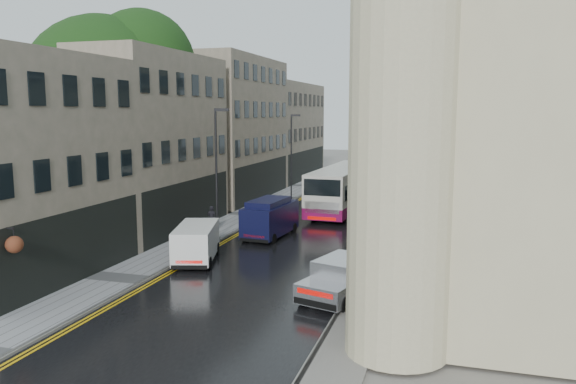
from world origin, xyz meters
The scene contains 16 objects.
road centered at (0.00, 27.50, 0.01)m, with size 9.00×85.00×0.02m, color black.
left_sidewalk centered at (-5.85, 27.50, 0.06)m, with size 2.70×85.00×0.12m, color gray.
right_sidewalk centered at (5.40, 27.50, 0.06)m, with size 1.80×85.00×0.12m, color slate.
old_shop_row centered at (-9.45, 30.00, 6.00)m, with size 4.50×56.00×12.00m, color gray, non-canonical shape.
modern_block centered at (10.30, 26.00, 7.00)m, with size 8.00×40.00×14.00m, color beige, non-canonical shape.
church_spire centered at (0.50, 82.00, 20.00)m, with size 6.40×6.40×40.00m, color #71665A, non-canonical shape.
tree_near centered at (-12.50, 20.00, 6.95)m, with size 10.56×10.56×13.89m, color black, non-canonical shape.
tree_far centered at (-12.20, 33.00, 6.23)m, with size 9.24×9.24×12.46m, color black, non-canonical shape.
cream_bus centered at (-0.97, 28.09, 1.69)m, with size 2.79×12.28×3.35m, color silver, non-canonical shape.
white_lorry centered at (2.91, 38.61, 2.01)m, with size 2.27×7.57×3.97m, color silver, non-canonical shape.
silver_hatchback centered at (3.03, 10.15, 0.85)m, with size 1.94×4.44×1.67m, color #B4B3B8, non-canonical shape.
white_van centered at (-4.21, 13.11, 0.97)m, with size 1.81×4.22×1.91m, color white, non-canonical shape.
navy_van centered at (-3.05, 19.64, 1.23)m, with size 1.91×4.76×2.43m, color black, non-canonical shape.
pedestrian centered at (-5.96, 21.39, 0.91)m, with size 0.58×0.38×1.58m, color black.
lamp_post_near centered at (-4.81, 19.64, 3.91)m, with size 0.85×0.19×7.58m, color black, non-canonical shape.
lamp_post_far centered at (-4.70, 34.95, 3.70)m, with size 0.81×0.18×7.16m, color black, non-canonical shape.
Camera 1 is at (8.49, -10.43, 7.55)m, focal length 35.00 mm.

